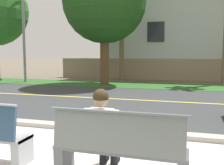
# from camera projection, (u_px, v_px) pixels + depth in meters

# --- Properties ---
(ground_plane) EXTENTS (140.00, 140.00, 0.00)m
(ground_plane) POSITION_uv_depth(u_px,v_px,m) (137.00, 94.00, 11.31)
(ground_plane) COLOR #665B4C
(curb_edge) EXTENTS (44.00, 0.30, 0.11)m
(curb_edge) POSITION_uv_depth(u_px,v_px,m) (90.00, 128.00, 5.91)
(curb_edge) COLOR #ADA89E
(curb_edge) RESTS_ON ground_plane
(street_asphalt) EXTENTS (52.00, 8.00, 0.01)m
(street_asphalt) POSITION_uv_depth(u_px,v_px,m) (130.00, 100.00, 9.88)
(street_asphalt) COLOR #383A3D
(street_asphalt) RESTS_ON ground_plane
(road_centre_line) EXTENTS (48.00, 0.14, 0.01)m
(road_centre_line) POSITION_uv_depth(u_px,v_px,m) (130.00, 100.00, 9.88)
(road_centre_line) COLOR #E0CC4C
(road_centre_line) RESTS_ON ground_plane
(far_verge_grass) EXTENTS (48.00, 2.80, 0.02)m
(far_verge_grass) POSITION_uv_depth(u_px,v_px,m) (148.00, 86.00, 14.24)
(far_verge_grass) COLOR #2D6026
(far_verge_grass) RESTS_ON ground_plane
(bench_right) EXTENTS (1.84, 0.48, 1.01)m
(bench_right) POSITION_uv_depth(u_px,v_px,m) (119.00, 149.00, 3.55)
(bench_right) COLOR slate
(bench_right) RESTS_ON ground_plane
(seated_person_white) EXTENTS (0.52, 0.68, 1.25)m
(seated_person_white) POSITION_uv_depth(u_px,v_px,m) (103.00, 128.00, 3.76)
(seated_person_white) COLOR black
(seated_person_white) RESTS_ON ground_plane
(streetlamp) EXTENTS (0.24, 2.10, 7.33)m
(streetlamp) POSITION_uv_depth(u_px,v_px,m) (25.00, 12.00, 15.62)
(streetlamp) COLOR gray
(streetlamp) RESTS_ON ground_plane
(garden_wall) EXTENTS (13.00, 0.36, 1.40)m
(garden_wall) POSITION_uv_depth(u_px,v_px,m) (153.00, 69.00, 17.45)
(garden_wall) COLOR gray
(garden_wall) RESTS_ON ground_plane
(house_across_street) EXTENTS (13.68, 6.91, 6.32)m
(house_across_street) POSITION_uv_depth(u_px,v_px,m) (200.00, 34.00, 19.40)
(house_across_street) COLOR #B7BCC1
(house_across_street) RESTS_ON ground_plane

